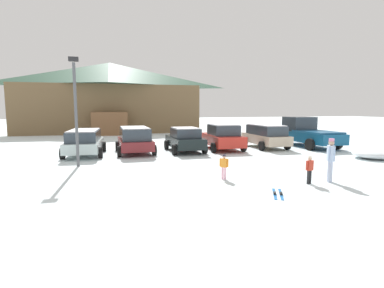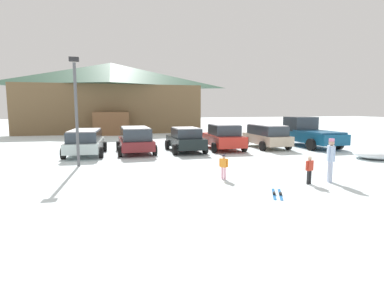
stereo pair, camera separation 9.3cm
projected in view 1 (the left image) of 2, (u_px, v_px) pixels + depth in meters
ground at (297, 233)px, 6.76m from camera, size 160.00×160.00×0.00m
ski_lodge at (110, 97)px, 35.60m from camera, size 20.83×10.78×8.12m
parked_silver_wagon at (85, 141)px, 17.86m from camera, size 2.48×4.52×1.53m
parked_maroon_van at (135, 139)px, 18.64m from camera, size 2.25×4.09×1.64m
parked_black_sedan at (185, 139)px, 19.32m from camera, size 2.17×4.03×1.58m
parked_red_sedan at (223, 137)px, 20.28m from camera, size 2.45×4.30×1.74m
parked_beige_suv at (266, 135)px, 21.18m from camera, size 2.21×4.26×1.65m
pickup_truck at (306, 133)px, 22.02m from camera, size 2.53×5.69×2.15m
skier_adult_in_blue_parka at (331, 158)px, 11.35m from camera, size 0.42×0.54×1.67m
skier_child_in_orange_jacket at (224, 165)px, 11.83m from camera, size 0.30×0.26×0.99m
skier_child_in_red_jacket at (310, 168)px, 11.09m from camera, size 0.38×0.21×1.05m
pair_of_skis at (278, 194)px, 9.78m from camera, size 0.87×1.29×0.08m
lamp_post at (76, 106)px, 14.15m from camera, size 0.44×0.24×5.17m
plowed_snow_pile at (379, 153)px, 16.81m from camera, size 3.05×2.44×0.58m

